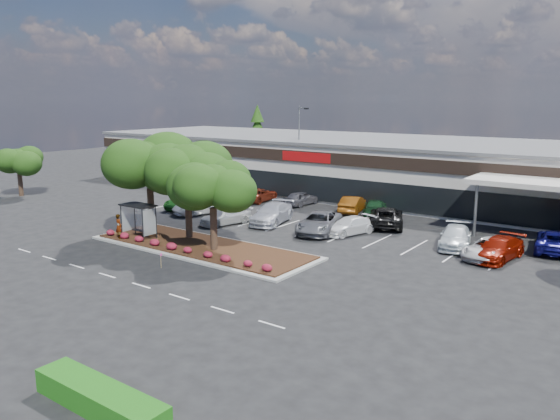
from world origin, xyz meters
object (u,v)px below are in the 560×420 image
Objects in this scene: survey_stake at (161,258)px; car_0 at (185,201)px; light_pole at (300,156)px; car_1 at (200,206)px.

survey_stake is 19.78m from car_0.
light_pole is 14.61m from car_0.
light_pole reaches higher than survey_stake.
light_pole is 14.82m from car_1.
survey_stake is at bearing -73.78° from light_pole.
car_1 is at bearing -34.04° from car_0.
car_0 is 0.99× the size of car_1.
car_0 is (-4.89, -13.27, -3.67)m from light_pole.
survey_stake is (8.18, -28.12, -3.75)m from light_pole.
survey_stake is at bearing -32.04° from car_1.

